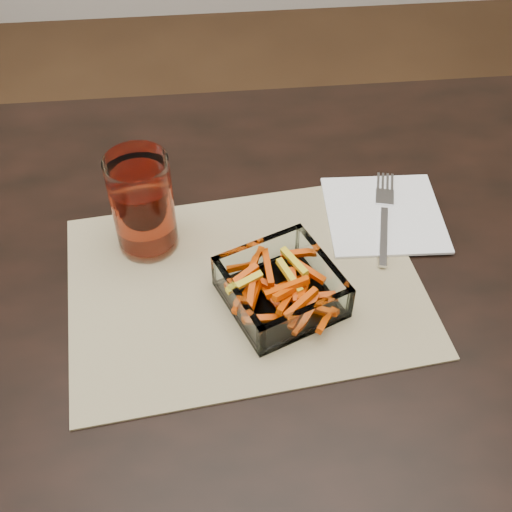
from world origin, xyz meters
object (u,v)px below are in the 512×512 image
(fork, at_px, (384,213))
(dining_table, at_px, (339,317))
(glass_bowl, at_px, (281,289))
(tumbler, at_px, (143,207))

(fork, bearing_deg, dining_table, -111.25)
(glass_bowl, height_order, fork, glass_bowl)
(dining_table, relative_size, glass_bowl, 9.49)
(dining_table, height_order, tumbler, tumbler)
(dining_table, xyz_separation_m, fork, (0.08, 0.10, 0.10))
(glass_bowl, bearing_deg, dining_table, 19.65)
(tumbler, xyz_separation_m, fork, (0.33, 0.02, -0.06))
(dining_table, distance_m, fork, 0.16)
(dining_table, xyz_separation_m, tumbler, (-0.26, 0.09, 0.16))
(glass_bowl, bearing_deg, fork, 39.56)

